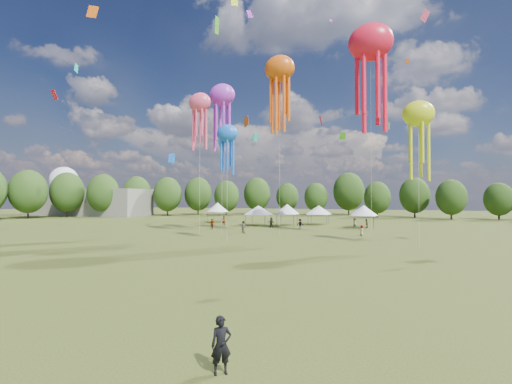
% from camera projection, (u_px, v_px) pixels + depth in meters
% --- Properties ---
extents(ground, '(300.00, 300.00, 0.00)m').
position_uv_depth(ground, '(96.00, 325.00, 14.91)').
color(ground, '#384416').
rests_on(ground, ground).
extents(observer_main, '(0.79, 0.73, 1.80)m').
position_uv_depth(observer_main, '(221.00, 345.00, 10.78)').
color(observer_main, black).
rests_on(observer_main, ground).
extents(spectator_near, '(1.13, 1.03, 1.87)m').
position_uv_depth(spectator_near, '(243.00, 227.00, 52.84)').
color(spectator_near, gray).
rests_on(spectator_near, ground).
extents(spectators_far, '(27.26, 17.98, 1.91)m').
position_uv_depth(spectators_far, '(291.00, 224.00, 61.05)').
color(spectators_far, gray).
rests_on(spectators_far, ground).
extents(festival_tents, '(35.75, 10.56, 4.37)m').
position_uv_depth(festival_tents, '(285.00, 209.00, 68.44)').
color(festival_tents, '#47474C').
rests_on(festival_tents, ground).
extents(show_kites, '(32.50, 13.44, 29.77)m').
position_uv_depth(show_kites, '(312.00, 87.00, 48.14)').
color(show_kites, '#FF4B77').
rests_on(show_kites, ground).
extents(small_kites, '(77.62, 55.64, 45.25)m').
position_uv_depth(small_kites, '(275.00, 47.00, 55.48)').
color(small_kites, '#FF4B77').
rests_on(small_kites, ground).
extents(treeline, '(201.57, 95.24, 13.43)m').
position_uv_depth(treeline, '(298.00, 193.00, 75.51)').
color(treeline, '#38281C').
rests_on(treeline, ground).
extents(hangar, '(40.00, 12.00, 8.00)m').
position_uv_depth(hangar, '(87.00, 202.00, 106.08)').
color(hangar, gray).
rests_on(hangar, ground).
extents(radome, '(9.00, 9.00, 16.00)m').
position_uv_depth(radome, '(64.00, 184.00, 116.94)').
color(radome, white).
rests_on(radome, ground).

